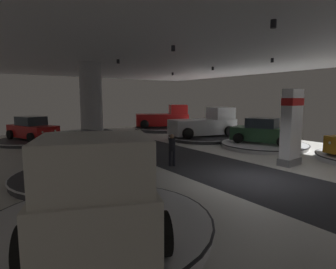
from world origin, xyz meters
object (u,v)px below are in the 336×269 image
(display_platform_near_left, at_px, (98,226))
(display_car_mid_left, at_px, (80,155))
(pickup_truck_deep_right, at_px, (165,118))
(display_car_mid_right, at_px, (263,132))
(visitor_walking_near, at_px, (172,148))
(pickup_truck_near_left, at_px, (97,187))
(display_platform_mid_left, at_px, (80,176))
(column_left, at_px, (91,107))
(pickup_truck_far_right, at_px, (206,124))
(display_platform_mid_right, at_px, (263,145))
(display_platform_deep_left, at_px, (33,141))
(display_car_deep_left, at_px, (32,129))
(brand_sign_pylon, at_px, (291,126))
(display_platform_deep_right, at_px, (162,128))
(display_platform_far_right, at_px, (202,137))

(display_platform_near_left, height_order, display_car_mid_left, display_car_mid_left)
(pickup_truck_deep_right, height_order, display_car_mid_left, pickup_truck_deep_right)
(display_car_mid_right, bearing_deg, visitor_walking_near, -173.82)
(display_car_mid_left, bearing_deg, pickup_truck_near_left, -102.43)
(visitor_walking_near, bearing_deg, display_platform_mid_left, 177.52)
(column_left, height_order, display_car_mid_left, column_left)
(display_car_mid_right, bearing_deg, pickup_truck_far_right, 97.74)
(pickup_truck_far_right, bearing_deg, display_platform_mid_right, -82.17)
(display_platform_deep_left, bearing_deg, display_platform_near_left, -93.53)
(pickup_truck_near_left, distance_m, display_car_deep_left, 16.95)
(display_platform_mid_left, xyz_separation_m, display_car_mid_left, (0.01, -0.03, 0.89))
(pickup_truck_near_left, distance_m, visitor_walking_near, 7.47)
(display_car_mid_right, relative_size, visitor_walking_near, 2.87)
(pickup_truck_near_left, bearing_deg, column_left, 71.43)
(brand_sign_pylon, relative_size, display_car_mid_right, 0.82)
(display_platform_deep_right, bearing_deg, display_car_deep_left, -174.29)
(pickup_truck_near_left, height_order, display_platform_mid_left, pickup_truck_near_left)
(display_car_mid_left, relative_size, display_car_mid_right, 0.99)
(brand_sign_pylon, relative_size, visitor_walking_near, 2.37)
(display_platform_near_left, distance_m, display_car_mid_left, 4.98)
(display_car_deep_left, xyz_separation_m, pickup_truck_deep_right, (12.71, 1.10, 0.27))
(display_platform_deep_right, bearing_deg, display_platform_mid_right, -88.66)
(display_car_mid_left, bearing_deg, display_platform_far_right, 26.68)
(display_platform_near_left, distance_m, visitor_walking_near, 7.21)
(display_platform_mid_right, bearing_deg, display_platform_deep_right, 91.34)
(pickup_truck_near_left, bearing_deg, display_platform_deep_right, 53.26)
(display_platform_far_right, relative_size, visitor_walking_near, 3.57)
(pickup_truck_near_left, height_order, display_platform_deep_left, pickup_truck_near_left)
(display_car_deep_left, bearing_deg, pickup_truck_far_right, -26.52)
(display_platform_deep_left, height_order, display_platform_deep_right, display_platform_deep_right)
(brand_sign_pylon, distance_m, display_car_mid_right, 5.25)
(display_platform_mid_right, distance_m, display_car_mid_right, 0.89)
(brand_sign_pylon, height_order, display_platform_deep_left, brand_sign_pylon)
(brand_sign_pylon, relative_size, pickup_truck_deep_right, 0.66)
(display_platform_mid_left, relative_size, visitor_walking_near, 3.34)
(display_car_deep_left, height_order, display_platform_mid_right, display_car_deep_left)
(display_platform_near_left, xyz_separation_m, display_platform_mid_left, (1.01, 4.84, -0.04))
(column_left, distance_m, pickup_truck_near_left, 11.75)
(display_car_mid_left, relative_size, display_platform_far_right, 0.80)
(display_car_mid_left, relative_size, display_platform_mid_right, 0.78)
(pickup_truck_deep_right, bearing_deg, display_platform_far_right, -98.23)
(display_car_deep_left, height_order, display_platform_mid_left, display_car_deep_left)
(display_car_mid_left, bearing_deg, brand_sign_pylon, -19.20)
(display_platform_mid_left, bearing_deg, display_car_mid_right, 3.15)
(visitor_walking_near, bearing_deg, display_platform_deep_left, 110.44)
(pickup_truck_near_left, relative_size, display_car_deep_left, 1.25)
(display_car_mid_left, bearing_deg, pickup_truck_far_right, 25.81)
(display_platform_deep_left, bearing_deg, display_car_mid_right, -41.03)
(pickup_truck_deep_right, xyz_separation_m, display_car_mid_left, (-12.71, -12.90, -0.26))
(column_left, distance_m, display_platform_mid_left, 6.96)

